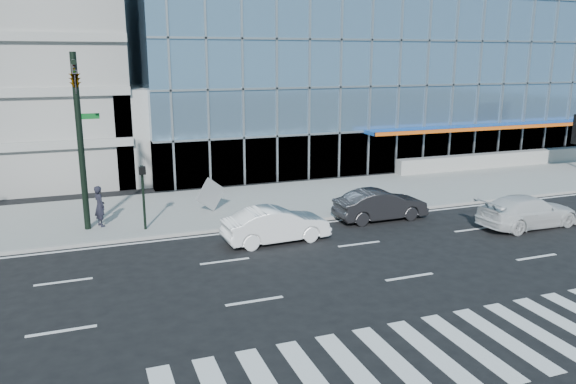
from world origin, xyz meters
name	(u,v)px	position (x,y,z in m)	size (l,w,h in m)	color
ground	(359,244)	(0.00, 0.00, 0.00)	(160.00, 160.00, 0.00)	black
sidewalk	(293,200)	(0.00, 8.00, 0.07)	(120.00, 8.00, 0.15)	gray
theatre_building	(366,61)	(14.00, 26.00, 7.50)	(42.00, 26.00, 15.00)	#6A90B1
ramp_block	(158,131)	(-6.00, 18.00, 3.00)	(6.00, 8.00, 6.00)	gray
retaining_wall	(568,154)	(24.00, 11.60, 0.65)	(30.00, 0.80, 1.00)	gray
traffic_signal	(77,100)	(-11.00, 4.57, 6.16)	(1.14, 5.74, 8.00)	black
ped_signal_post	(143,188)	(-8.50, 4.94, 2.14)	(0.30, 0.33, 3.00)	black
white_suv	(528,211)	(8.73, -0.50, 0.76)	(2.12, 5.22, 1.51)	white
white_sedan	(276,225)	(-3.27, 1.60, 0.77)	(1.64, 4.69, 1.55)	white
dark_sedan	(380,205)	(2.73, 3.00, 0.77)	(1.62, 4.64, 1.53)	black
pedestrian	(100,206)	(-10.40, 6.24, 1.12)	(0.71, 0.47, 1.94)	black
tilted_panel	(211,194)	(-4.95, 6.92, 1.06)	(1.30, 0.06, 1.30)	#969696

